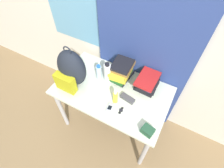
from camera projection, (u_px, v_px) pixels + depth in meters
ground_plane at (99, 145)px, 2.24m from camera, size 12.00×12.00×0.00m
wall_back at (133, 29)px, 1.69m from camera, size 6.00×0.06×2.50m
curtain_blue at (146, 36)px, 1.62m from camera, size 1.01×0.04×2.50m
desk at (112, 96)px, 1.91m from camera, size 1.19×0.71×0.78m
backpack at (71, 70)px, 1.72m from camera, size 0.30×0.28×0.49m
book_stack_left at (121, 70)px, 1.85m from camera, size 0.24×0.29×0.21m
book_stack_center at (147, 82)px, 1.79m from camera, size 0.22×0.29×0.15m
water_bottle at (99, 72)px, 1.86m from camera, size 0.06×0.06×0.19m
sports_bottle at (107, 73)px, 1.81m from camera, size 0.07×0.07×0.26m
sunscreen_bottle at (115, 97)px, 1.68m from camera, size 0.05×0.05×0.16m
cell_phone at (110, 108)px, 1.68m from camera, size 0.07×0.11×0.02m
sunglasses_case at (127, 98)px, 1.74m from camera, size 0.16×0.08×0.04m
camera_pouch at (148, 131)px, 1.51m from camera, size 0.12×0.10×0.06m
wristwatch at (121, 110)px, 1.67m from camera, size 0.04×0.08×0.01m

